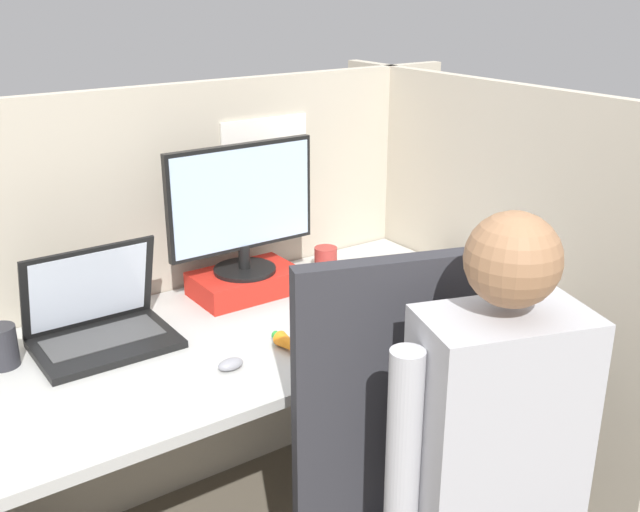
{
  "coord_description": "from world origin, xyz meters",
  "views": [
    {
      "loc": [
        -0.92,
        -1.31,
        1.69
      ],
      "look_at": [
        0.13,
        0.19,
        1.0
      ],
      "focal_mm": 42.0,
      "sensor_mm": 36.0,
      "label": 1
    }
  ],
  "objects_px": {
    "laptop": "(100,326)",
    "paper_box": "(245,282)",
    "stapler": "(443,267)",
    "monitor": "(242,206)",
    "office_chair": "(440,506)",
    "person": "(524,471)",
    "carrot_toy": "(292,347)",
    "coffee_mug": "(326,259)",
    "pen_cup": "(1,347)"
  },
  "relations": [
    {
      "from": "laptop",
      "to": "stapler",
      "type": "distance_m",
      "value": 1.11
    },
    {
      "from": "office_chair",
      "to": "monitor",
      "type": "bearing_deg",
      "value": 87.82
    },
    {
      "from": "paper_box",
      "to": "stapler",
      "type": "height_order",
      "value": "paper_box"
    },
    {
      "from": "office_chair",
      "to": "person",
      "type": "height_order",
      "value": "person"
    },
    {
      "from": "paper_box",
      "to": "monitor",
      "type": "distance_m",
      "value": 0.25
    },
    {
      "from": "person",
      "to": "carrot_toy",
      "type": "bearing_deg",
      "value": 100.07
    },
    {
      "from": "monitor",
      "to": "coffee_mug",
      "type": "height_order",
      "value": "monitor"
    },
    {
      "from": "coffee_mug",
      "to": "pen_cup",
      "type": "bearing_deg",
      "value": -176.23
    },
    {
      "from": "paper_box",
      "to": "coffee_mug",
      "type": "height_order",
      "value": "coffee_mug"
    },
    {
      "from": "office_chair",
      "to": "pen_cup",
      "type": "distance_m",
      "value": 1.15
    },
    {
      "from": "paper_box",
      "to": "office_chair",
      "type": "distance_m",
      "value": 0.95
    },
    {
      "from": "office_chair",
      "to": "coffee_mug",
      "type": "distance_m",
      "value": 1.03
    },
    {
      "from": "carrot_toy",
      "to": "pen_cup",
      "type": "bearing_deg",
      "value": 149.97
    },
    {
      "from": "stapler",
      "to": "office_chair",
      "type": "relative_size",
      "value": 0.15
    },
    {
      "from": "office_chair",
      "to": "stapler",
      "type": "bearing_deg",
      "value": 46.57
    },
    {
      "from": "coffee_mug",
      "to": "pen_cup",
      "type": "distance_m",
      "value": 1.06
    },
    {
      "from": "carrot_toy",
      "to": "office_chair",
      "type": "xyz_separation_m",
      "value": [
        0.06,
        -0.51,
        -0.2
      ]
    },
    {
      "from": "monitor",
      "to": "office_chair",
      "type": "distance_m",
      "value": 1.04
    },
    {
      "from": "laptop",
      "to": "office_chair",
      "type": "bearing_deg",
      "value": -62.08
    },
    {
      "from": "pen_cup",
      "to": "coffee_mug",
      "type": "bearing_deg",
      "value": 3.77
    },
    {
      "from": "stapler",
      "to": "monitor",
      "type": "bearing_deg",
      "value": 158.08
    },
    {
      "from": "stapler",
      "to": "person",
      "type": "height_order",
      "value": "person"
    },
    {
      "from": "carrot_toy",
      "to": "coffee_mug",
      "type": "distance_m",
      "value": 0.61
    },
    {
      "from": "paper_box",
      "to": "stapler",
      "type": "bearing_deg",
      "value": -21.7
    },
    {
      "from": "stapler",
      "to": "pen_cup",
      "type": "height_order",
      "value": "pen_cup"
    },
    {
      "from": "stapler",
      "to": "laptop",
      "type": "bearing_deg",
      "value": 171.23
    },
    {
      "from": "stapler",
      "to": "carrot_toy",
      "type": "xyz_separation_m",
      "value": [
        -0.71,
        -0.18,
        -0.01
      ]
    },
    {
      "from": "laptop",
      "to": "person",
      "type": "height_order",
      "value": "person"
    },
    {
      "from": "stapler",
      "to": "office_chair",
      "type": "xyz_separation_m",
      "value": [
        -0.65,
        -0.68,
        -0.21
      ]
    },
    {
      "from": "monitor",
      "to": "office_chair",
      "type": "xyz_separation_m",
      "value": [
        -0.04,
        -0.93,
        -0.47
      ]
    },
    {
      "from": "paper_box",
      "to": "office_chair",
      "type": "bearing_deg",
      "value": -92.18
    },
    {
      "from": "coffee_mug",
      "to": "laptop",
      "type": "bearing_deg",
      "value": -173.58
    },
    {
      "from": "laptop",
      "to": "pen_cup",
      "type": "relative_size",
      "value": 3.32
    },
    {
      "from": "laptop",
      "to": "pen_cup",
      "type": "bearing_deg",
      "value": 175.13
    },
    {
      "from": "coffee_mug",
      "to": "pen_cup",
      "type": "height_order",
      "value": "pen_cup"
    },
    {
      "from": "monitor",
      "to": "laptop",
      "type": "height_order",
      "value": "monitor"
    },
    {
      "from": "coffee_mug",
      "to": "monitor",
      "type": "bearing_deg",
      "value": -177.44
    },
    {
      "from": "carrot_toy",
      "to": "pen_cup",
      "type": "xyz_separation_m",
      "value": [
        -0.64,
        0.37,
        0.03
      ]
    },
    {
      "from": "person",
      "to": "monitor",
      "type": "bearing_deg",
      "value": 91.14
    },
    {
      "from": "carrot_toy",
      "to": "coffee_mug",
      "type": "xyz_separation_m",
      "value": [
        0.42,
        0.44,
        0.02
      ]
    },
    {
      "from": "carrot_toy",
      "to": "person",
      "type": "relative_size",
      "value": 0.12
    },
    {
      "from": "paper_box",
      "to": "person",
      "type": "bearing_deg",
      "value": -88.86
    },
    {
      "from": "stapler",
      "to": "coffee_mug",
      "type": "height_order",
      "value": "coffee_mug"
    },
    {
      "from": "laptop",
      "to": "paper_box",
      "type": "bearing_deg",
      "value": 8.61
    },
    {
      "from": "stapler",
      "to": "person",
      "type": "distance_m",
      "value": 1.04
    },
    {
      "from": "office_chair",
      "to": "carrot_toy",
      "type": "bearing_deg",
      "value": 97.09
    },
    {
      "from": "monitor",
      "to": "pen_cup",
      "type": "height_order",
      "value": "monitor"
    },
    {
      "from": "paper_box",
      "to": "monitor",
      "type": "xyz_separation_m",
      "value": [
        0.0,
        0.0,
        0.25
      ]
    },
    {
      "from": "stapler",
      "to": "carrot_toy",
      "type": "bearing_deg",
      "value": -165.92
    },
    {
      "from": "monitor",
      "to": "coffee_mug",
      "type": "distance_m",
      "value": 0.4
    }
  ]
}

